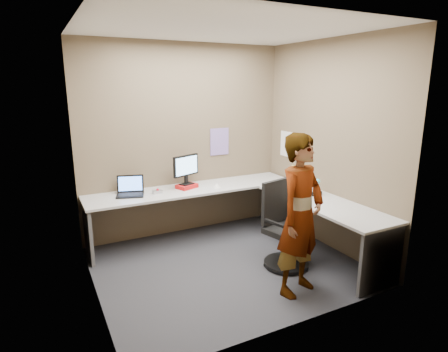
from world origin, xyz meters
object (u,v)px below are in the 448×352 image
desk (242,205)px  office_chair (283,233)px  monitor (186,167)px  person (300,216)px

desk → office_chair: size_ratio=2.95×
monitor → person: size_ratio=0.25×
monitor → person: person is taller
desk → person: 1.25m
desk → person: size_ratio=1.77×
desk → person: (-0.03, -1.22, 0.25)m
office_chair → person: bearing=-124.5°
desk → monitor: size_ratio=7.24×
monitor → office_chair: bearing=-82.9°
monitor → person: bearing=-96.2°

